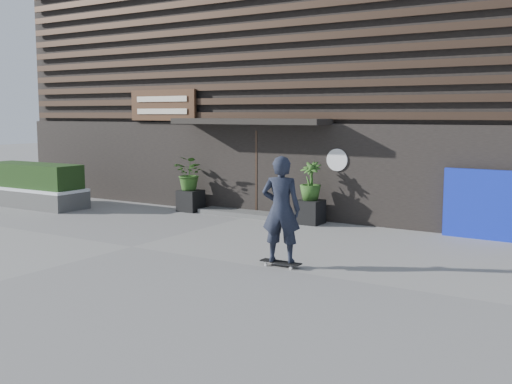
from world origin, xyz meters
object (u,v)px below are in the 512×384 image
Objects in this scene: planter_pot_right at (310,212)px; raised_bed at (34,198)px; planter_pot_left at (191,201)px; blue_tarp at (481,204)px; skateboarder at (281,209)px.

raised_bed is (-8.36, -1.73, -0.05)m from planter_pot_right.
planter_pot_left is at bearing 20.81° from raised_bed.
planter_pot_left is 7.87m from blue_tarp.
blue_tarp is (4.05, 0.30, 0.47)m from planter_pot_right.
skateboarder reaches higher than blue_tarp.
planter_pot_left is 4.88m from raised_bed.
blue_tarp is 0.82× the size of skateboarder.
planter_pot_left is at bearing 141.85° from skateboarder.
blue_tarp is at bearing 61.11° from skateboarder.
blue_tarp is at bearing 2.19° from planter_pot_left.
raised_bed is (-4.56, -1.73, -0.05)m from planter_pot_left.
planter_pot_left reaches higher than raised_bed.
planter_pot_left is 6.86m from skateboarder.
planter_pot_right is 0.30× the size of skateboarder.
skateboarder reaches higher than raised_bed.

